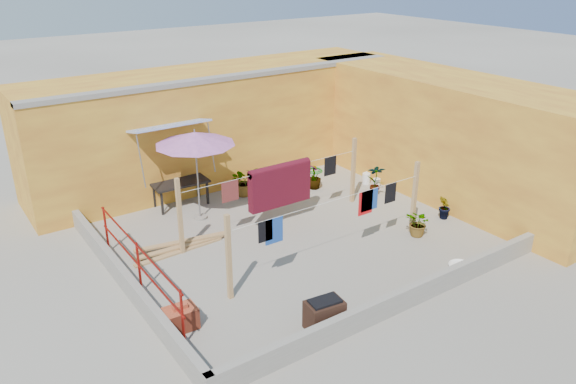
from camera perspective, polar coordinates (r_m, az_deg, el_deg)
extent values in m
plane|color=#9E998E|center=(13.40, 0.58, -4.57)|extent=(80.00, 80.00, 0.00)
cube|color=gold|center=(16.81, -7.31, 6.93)|extent=(11.00, 2.40, 3.20)
cube|color=gray|center=(15.54, -5.76, 11.57)|extent=(11.00, 0.35, 0.12)
cube|color=#2D51B2|center=(14.43, -11.96, 6.61)|extent=(2.00, 0.79, 0.22)
cylinder|color=gray|center=(13.98, -14.70, 3.00)|extent=(0.03, 0.30, 1.28)
cylinder|color=gray|center=(14.68, -7.77, 4.51)|extent=(0.03, 0.30, 1.28)
cube|color=gold|center=(16.15, 15.94, 5.55)|extent=(2.40, 9.00, 3.20)
cube|color=gray|center=(10.97, 11.61, -10.60)|extent=(8.30, 0.16, 0.44)
cube|color=gray|center=(11.73, -16.13, -8.69)|extent=(0.16, 7.30, 0.44)
cylinder|color=maroon|center=(9.86, -10.66, -12.45)|extent=(0.05, 0.05, 1.10)
cylinder|color=maroon|center=(11.45, -14.89, -7.43)|extent=(0.05, 0.05, 1.10)
cylinder|color=maroon|center=(13.16, -17.99, -3.65)|extent=(0.05, 0.05, 1.10)
cylinder|color=maroon|center=(11.22, -15.15, -5.23)|extent=(0.04, 4.20, 0.04)
cylinder|color=maroon|center=(11.43, -14.91, -7.22)|extent=(0.04, 4.20, 0.04)
cube|color=tan|center=(10.77, -6.04, -6.64)|extent=(0.09, 0.09, 1.80)
cube|color=tan|center=(13.59, 12.71, -0.57)|extent=(0.09, 0.09, 1.80)
cube|color=tan|center=(15.03, 6.64, 2.19)|extent=(0.09, 0.09, 1.80)
cube|color=tan|center=(12.54, -10.93, -2.46)|extent=(0.09, 0.09, 1.80)
cylinder|color=silver|center=(11.77, 4.54, -0.89)|extent=(5.00, 0.01, 0.01)
cylinder|color=silver|center=(13.41, -1.36, 2.24)|extent=(5.00, 0.01, 0.01)
cube|color=#470B19|center=(13.65, -0.83, 0.59)|extent=(1.69, 0.22, 1.00)
cube|color=black|center=(14.44, 4.31, 2.67)|extent=(0.37, 0.02, 0.50)
cube|color=maroon|center=(12.92, -5.90, 0.09)|extent=(0.43, 0.02, 0.50)
cube|color=#1C4398|center=(11.10, -1.42, -3.94)|extent=(0.41, 0.02, 0.55)
cube|color=black|center=(10.98, -2.31, -3.98)|extent=(0.32, 0.02, 0.45)
cube|color=red|center=(12.46, 7.89, -1.07)|extent=(0.39, 0.02, 0.56)
cube|color=#1C4398|center=(12.51, 8.26, -0.81)|extent=(0.48, 0.02, 0.49)
cube|color=black|center=(12.92, 10.37, -0.10)|extent=(0.32, 0.02, 0.47)
cylinder|color=gray|center=(14.48, -8.91, -2.54)|extent=(0.35, 0.35, 0.06)
cylinder|color=gray|center=(14.04, -9.18, 1.49)|extent=(0.04, 0.04, 2.25)
cone|color=#C268AF|center=(13.71, -9.44, 5.40)|extent=(2.38, 2.38, 0.31)
cylinder|color=gray|center=(13.66, -9.49, 6.10)|extent=(0.04, 0.04, 0.10)
cube|color=black|center=(15.06, -10.92, 0.95)|extent=(1.48, 0.77, 0.05)
cube|color=black|center=(14.73, -12.67, -1.14)|extent=(0.05, 0.05, 0.64)
cube|color=black|center=(15.24, -13.46, -0.38)|extent=(0.05, 0.05, 0.64)
cube|color=black|center=(15.16, -8.19, -0.08)|extent=(0.05, 0.05, 0.64)
cube|color=black|center=(15.65, -9.10, 0.62)|extent=(0.05, 0.05, 0.64)
cube|color=#AF4128|center=(10.45, -10.84, -12.49)|extent=(0.59, 0.44, 0.41)
cube|color=#B8462B|center=(10.31, -10.94, -11.36)|extent=(0.26, 0.13, 0.08)
cube|color=tan|center=(12.95, -11.02, -5.97)|extent=(2.14, 0.26, 0.04)
cube|color=tan|center=(13.06, -10.93, -5.48)|extent=(2.14, 0.22, 0.04)
cube|color=tan|center=(13.16, -10.85, -4.99)|extent=(2.13, 0.52, 0.04)
cube|color=black|center=(10.26, 3.71, -12.37)|extent=(0.71, 0.52, 0.55)
cube|color=black|center=(10.09, 3.76, -10.99)|extent=(0.59, 0.39, 0.04)
cylinder|color=white|center=(12.69, 17.08, -7.24)|extent=(0.47, 0.47, 0.06)
torus|color=white|center=(12.67, 17.09, -7.12)|extent=(0.50, 0.50, 0.05)
cylinder|color=white|center=(16.29, 8.99, 0.87)|extent=(0.21, 0.21, 0.29)
cylinder|color=white|center=(16.23, 9.02, 1.40)|extent=(0.06, 0.06, 0.05)
cylinder|color=white|center=(16.58, 7.95, 1.39)|extent=(0.23, 0.23, 0.31)
cylinder|color=white|center=(16.51, 7.98, 1.96)|extent=(0.06, 0.06, 0.05)
torus|color=#1B7925|center=(17.40, 2.73, 2.16)|extent=(0.50, 0.50, 0.03)
torus|color=#1B7925|center=(17.39, 2.73, 2.28)|extent=(0.42, 0.42, 0.03)
imported|color=#225919|center=(15.57, -4.52, 1.12)|extent=(0.76, 0.66, 0.83)
imported|color=#225919|center=(16.01, 2.69, 1.57)|extent=(0.46, 0.46, 0.72)
imported|color=#225919|center=(15.72, 8.91, 1.26)|extent=(0.57, 0.54, 0.90)
imported|color=#225919|center=(14.68, 15.64, -1.52)|extent=(0.45, 0.46, 0.65)
imported|color=#225919|center=(13.65, 13.18, -3.12)|extent=(0.59, 0.66, 0.67)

